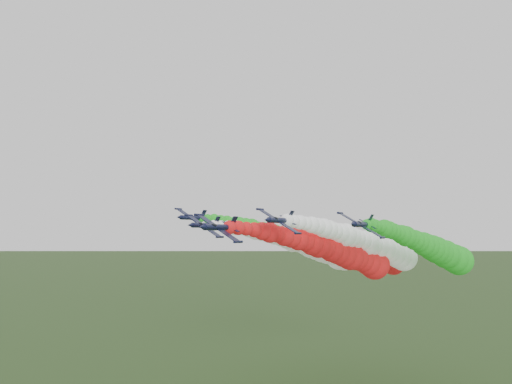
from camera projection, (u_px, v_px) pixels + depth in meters
jet_lead at (341, 253)px, 111.33m from camera, size 15.43×66.42×14.80m
jet_inner_left at (315, 249)px, 130.06m from camera, size 15.13×66.11×14.50m
jet_inner_right at (376, 247)px, 119.83m from camera, size 15.24×66.22×14.61m
jet_outer_left at (297, 241)px, 142.52m from camera, size 15.50×66.49×14.87m
jet_outer_right at (437, 250)px, 119.48m from camera, size 15.53×66.51×14.89m
jet_trail at (368, 254)px, 136.30m from camera, size 15.24×66.23×14.61m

